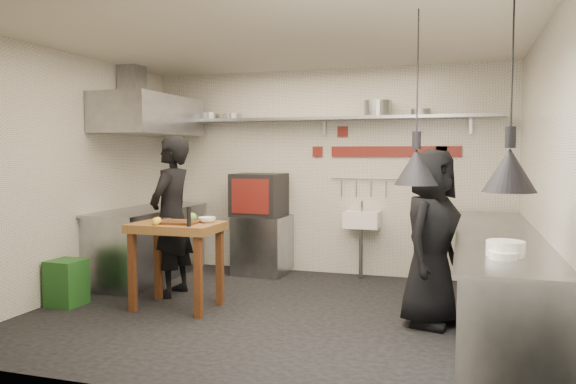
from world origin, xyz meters
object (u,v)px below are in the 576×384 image
(chef_left, at_px, (171,216))
(chef_right, at_px, (431,238))
(combi_oven, at_px, (259,195))
(green_bin, at_px, (67,283))
(prep_table, at_px, (177,266))
(oven_stand, at_px, (262,245))

(chef_left, relative_size, chef_right, 1.09)
(combi_oven, relative_size, green_bin, 1.30)
(chef_left, bearing_deg, chef_right, 84.84)
(prep_table, bearing_deg, chef_right, 4.34)
(green_bin, distance_m, prep_table, 1.25)
(chef_left, xyz_separation_m, chef_right, (2.95, -0.28, -0.08))
(chef_right, bearing_deg, green_bin, 116.13)
(green_bin, relative_size, chef_left, 0.27)
(oven_stand, height_order, prep_table, prep_table)
(prep_table, distance_m, chef_left, 0.76)
(combi_oven, xyz_separation_m, prep_table, (-0.24, -1.89, -0.63))
(prep_table, relative_size, chef_right, 0.54)
(green_bin, xyz_separation_m, prep_table, (1.21, 0.26, 0.21))
(chef_left, bearing_deg, combi_oven, 158.16)
(green_bin, distance_m, chef_left, 1.34)
(oven_stand, relative_size, green_bin, 1.60)
(combi_oven, height_order, prep_table, combi_oven)
(chef_left, bearing_deg, oven_stand, 156.81)
(green_bin, bearing_deg, prep_table, 12.20)
(combi_oven, height_order, chef_right, chef_right)
(oven_stand, distance_m, combi_oven, 0.69)
(oven_stand, distance_m, chef_right, 2.92)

